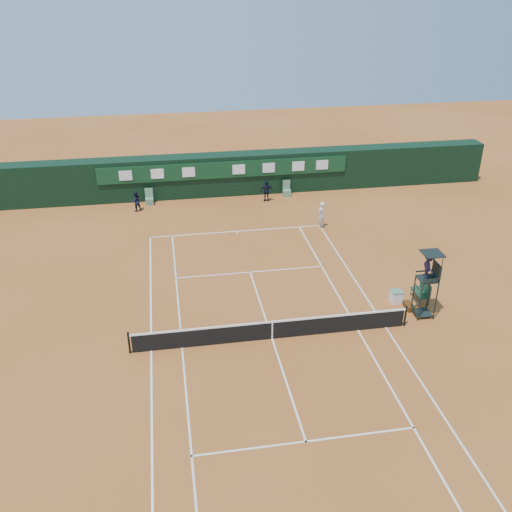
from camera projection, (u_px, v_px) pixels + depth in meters
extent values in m
plane|color=#AE5F29|center=(272.00, 339.00, 26.17)|extent=(90.00, 90.00, 0.00)
cube|color=white|center=(237.00, 231.00, 36.57)|extent=(11.05, 0.08, 0.01)
cube|color=silver|center=(386.00, 327.00, 26.97)|extent=(0.08, 23.85, 0.01)
cube|color=white|center=(151.00, 351.00, 25.35)|extent=(0.08, 23.85, 0.01)
cube|color=white|center=(358.00, 330.00, 26.77)|extent=(0.08, 23.85, 0.01)
cube|color=silver|center=(182.00, 348.00, 25.56)|extent=(0.08, 23.85, 0.01)
cube|color=silver|center=(250.00, 272.00, 31.77)|extent=(8.31, 0.08, 0.01)
cube|color=white|center=(306.00, 441.00, 20.56)|extent=(8.31, 0.08, 0.01)
cube|color=white|center=(272.00, 339.00, 26.16)|extent=(0.08, 12.88, 0.01)
cube|color=white|center=(237.00, 232.00, 36.44)|extent=(0.08, 0.30, 0.01)
cube|color=black|center=(272.00, 331.00, 25.96)|extent=(12.60, 0.04, 0.90)
cube|color=white|center=(272.00, 322.00, 25.74)|extent=(12.80, 0.06, 0.08)
cube|color=white|center=(272.00, 330.00, 25.95)|extent=(0.06, 0.05, 0.92)
cylinder|color=black|center=(405.00, 316.00, 26.86)|extent=(0.10, 0.10, 1.10)
cylinder|color=black|center=(129.00, 343.00, 24.97)|extent=(0.10, 0.10, 1.10)
cube|color=black|center=(224.00, 174.00, 41.89)|extent=(40.00, 1.50, 3.00)
cube|color=#103A1E|center=(225.00, 170.00, 40.91)|extent=(18.00, 0.10, 1.20)
cube|color=white|center=(126.00, 176.00, 39.82)|extent=(0.90, 0.04, 0.70)
cube|color=white|center=(157.00, 174.00, 40.14)|extent=(0.90, 0.04, 0.70)
cube|color=white|center=(189.00, 172.00, 40.46)|extent=(0.90, 0.04, 0.70)
cube|color=white|center=(239.00, 169.00, 41.00)|extent=(0.90, 0.04, 0.70)
cube|color=white|center=(269.00, 168.00, 41.32)|extent=(0.90, 0.04, 0.70)
cube|color=white|center=(298.00, 166.00, 41.64)|extent=(0.90, 0.04, 0.70)
cube|color=white|center=(322.00, 165.00, 41.91)|extent=(0.90, 0.04, 0.70)
cube|color=#568465|center=(150.00, 201.00, 40.53)|extent=(0.55, 0.50, 0.46)
cube|color=#60936C|center=(149.00, 193.00, 40.46)|extent=(0.55, 0.06, 0.70)
cube|color=#5C8D67|center=(287.00, 193.00, 42.00)|extent=(0.55, 0.50, 0.46)
cube|color=#568364|center=(286.00, 185.00, 41.93)|extent=(0.55, 0.06, 0.70)
cylinder|color=black|center=(420.00, 303.00, 27.04)|extent=(0.07, 0.07, 2.00)
cylinder|color=black|center=(413.00, 294.00, 27.74)|extent=(0.07, 0.07, 2.00)
cylinder|color=black|center=(436.00, 301.00, 27.16)|extent=(0.07, 0.07, 2.00)
cylinder|color=black|center=(429.00, 293.00, 27.86)|extent=(0.07, 0.07, 2.00)
cube|color=black|center=(427.00, 279.00, 26.97)|extent=(0.85, 0.85, 0.08)
cube|color=black|center=(437.00, 271.00, 26.84)|extent=(0.06, 0.85, 0.80)
cube|color=black|center=(432.00, 280.00, 26.51)|extent=(0.85, 0.05, 0.06)
cube|color=black|center=(424.00, 271.00, 27.24)|extent=(0.85, 0.05, 0.06)
cylinder|color=black|center=(442.00, 266.00, 26.29)|extent=(0.04, 0.04, 1.00)
cylinder|color=black|center=(434.00, 258.00, 26.99)|extent=(0.04, 0.04, 1.00)
cube|color=black|center=(432.00, 253.00, 26.35)|extent=(0.95, 0.95, 0.04)
cube|color=black|center=(422.00, 313.00, 27.84)|extent=(0.80, 0.80, 0.05)
cube|color=black|center=(415.00, 309.00, 27.67)|extent=(0.04, 0.80, 0.04)
cube|color=black|center=(416.00, 302.00, 27.48)|extent=(0.04, 0.80, 0.04)
cube|color=black|center=(417.00, 295.00, 27.30)|extent=(0.04, 0.80, 0.04)
cube|color=black|center=(418.00, 288.00, 27.12)|extent=(0.04, 0.80, 0.04)
imported|color=#1C1933|center=(428.00, 267.00, 26.65)|extent=(0.47, 0.82, 1.28)
cube|color=#173921|center=(420.00, 293.00, 28.93)|extent=(0.55, 1.20, 0.08)
cube|color=#183D2A|center=(426.00, 286.00, 28.81)|extent=(0.06, 1.20, 0.60)
cylinder|color=black|center=(420.00, 303.00, 28.53)|extent=(0.04, 0.04, 0.41)
cylinder|color=black|center=(428.00, 302.00, 28.59)|extent=(0.04, 0.04, 0.41)
cylinder|color=black|center=(411.00, 292.00, 29.49)|extent=(0.04, 0.04, 0.41)
cylinder|color=black|center=(419.00, 291.00, 29.56)|extent=(0.04, 0.04, 0.41)
cube|color=black|center=(409.00, 306.00, 28.38)|extent=(0.34, 0.77, 0.29)
cube|color=white|center=(396.00, 297.00, 28.87)|extent=(0.55, 0.55, 0.60)
cube|color=#537F60|center=(397.00, 291.00, 28.72)|extent=(0.57, 0.57, 0.05)
sphere|color=#C1CF30|center=(274.00, 268.00, 32.18)|extent=(0.08, 0.08, 0.08)
imported|color=silver|center=(321.00, 215.00, 36.71)|extent=(0.77, 0.75, 1.78)
imported|color=black|center=(136.00, 201.00, 39.26)|extent=(0.87, 0.79, 1.45)
imported|color=black|center=(267.00, 191.00, 40.84)|extent=(0.93, 0.40, 1.57)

